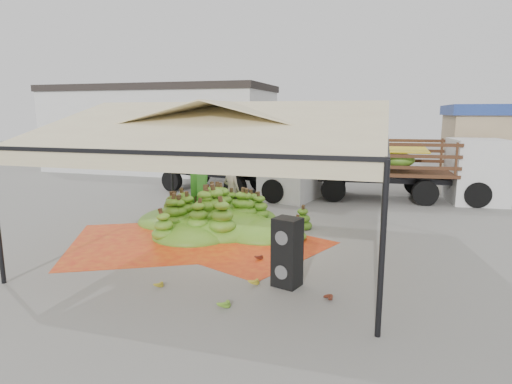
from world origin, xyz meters
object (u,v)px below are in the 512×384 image
(banana_heap, at_px, (218,209))
(truck_left, at_px, (242,159))
(speaker_stack, at_px, (287,252))
(truck_right, at_px, (414,162))
(vendor, at_px, (232,191))

(banana_heap, relative_size, truck_left, 0.77)
(banana_heap, distance_m, speaker_stack, 5.01)
(speaker_stack, height_order, truck_right, truck_right)
(vendor, height_order, truck_right, truck_right)
(speaker_stack, xyz_separation_m, vendor, (-3.27, 5.52, 0.20))
(speaker_stack, height_order, vendor, vendor)
(banana_heap, distance_m, truck_left, 6.26)
(banana_heap, relative_size, truck_right, 0.77)
(banana_heap, bearing_deg, speaker_stack, -51.15)
(vendor, xyz_separation_m, truck_left, (-1.08, 4.45, 0.64))
(speaker_stack, xyz_separation_m, truck_left, (-4.35, 9.97, 0.84))
(vendor, height_order, truck_left, truck_left)
(speaker_stack, xyz_separation_m, truck_right, (3.15, 10.78, 0.87))
(truck_left, height_order, truck_right, truck_right)
(truck_right, bearing_deg, truck_left, -179.17)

